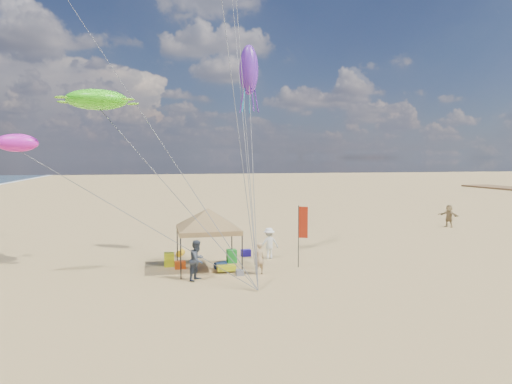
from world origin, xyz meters
TOP-DOWN VIEW (x-y plane):
  - ground at (0.00, 0.00)m, footprint 280.00×280.00m
  - canopy_tent at (-2.06, 4.63)m, footprint 5.83×5.83m
  - feather_flag at (2.66, 4.09)m, footprint 0.45×0.22m
  - cooler_red at (-3.41, 5.26)m, footprint 0.54×0.38m
  - cooler_blue at (0.45, 7.37)m, footprint 0.54×0.38m
  - bag_navy at (-1.43, 4.79)m, footprint 0.69×0.54m
  - bag_orange at (-3.17, 8.29)m, footprint 0.54×0.69m
  - chair_green at (-0.63, 6.00)m, footprint 0.50×0.50m
  - chair_yellow at (-3.92, 5.93)m, footprint 0.50×0.50m
  - crate_grey at (-0.74, 3.24)m, footprint 0.34×0.30m
  - beach_cart at (-1.25, 4.05)m, footprint 0.90×0.50m
  - person_near_a at (0.21, 3.27)m, footprint 0.63×0.49m
  - person_near_b at (-2.79, 2.88)m, footprint 1.10×1.15m
  - person_near_c at (1.56, 6.42)m, footprint 1.18×0.76m
  - person_far_c at (18.80, 14.38)m, footprint 1.30×1.73m
  - turtle_kite at (-7.21, 5.26)m, footprint 3.03×2.51m
  - fish_kite at (-10.74, 5.22)m, footprint 2.07×1.55m
  - squid_kite at (0.55, 7.00)m, footprint 1.05×1.05m

SIDE VIEW (x-z plane):
  - ground at x=0.00m, z-range 0.00..0.00m
  - crate_grey at x=-0.74m, z-range 0.00..0.28m
  - bag_navy at x=-1.43m, z-range 0.00..0.36m
  - bag_orange at x=-3.17m, z-range 0.00..0.36m
  - cooler_red at x=-3.41m, z-range 0.00..0.38m
  - cooler_blue at x=0.45m, z-range 0.00..0.38m
  - beach_cart at x=-1.25m, z-range 0.08..0.32m
  - chair_green at x=-0.63m, z-range 0.00..0.70m
  - chair_yellow at x=-3.92m, z-range 0.00..0.70m
  - person_near_a at x=0.21m, z-range 0.00..1.54m
  - person_near_c at x=1.56m, z-range 0.00..1.74m
  - person_far_c at x=18.80m, z-range 0.00..1.82m
  - person_near_b at x=-2.79m, z-range 0.00..1.86m
  - feather_flag at x=2.66m, z-range 0.53..3.72m
  - canopy_tent at x=-2.06m, z-range 1.19..4.79m
  - fish_kite at x=-10.74m, z-range 5.87..6.70m
  - turtle_kite at x=-7.21m, z-range 7.87..8.82m
  - squid_kite at x=0.55m, z-range 9.04..11.74m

